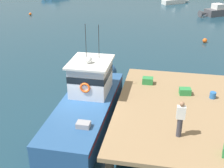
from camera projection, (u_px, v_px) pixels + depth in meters
The scene contains 11 objects.
ground_plane at pixel (85, 118), 15.96m from camera, with size 200.00×200.00×0.00m, color #193847.
dock at pixel (177, 109), 14.68m from camera, with size 6.00×9.00×1.20m.
main_fishing_boat at pixel (88, 101), 15.64m from camera, with size 2.59×9.81×4.80m.
crate_single_by_cleat at pixel (185, 91), 15.81m from camera, with size 0.60×0.44×0.35m, color #2D8442.
crate_stack_near_edge at pixel (148, 81), 17.02m from camera, with size 0.60×0.44×0.37m, color #2D8442.
bait_bucket at pixel (213, 95), 15.42m from camera, with size 0.32×0.32×0.34m, color #2866B2.
deckhand_by_the_boat at pixel (180, 118), 12.07m from camera, with size 0.36×0.22×1.63m.
moored_boat_far_left at pixel (220, 11), 38.75m from camera, with size 5.66×4.22×1.52m.
moored_boat_mid_harbor at pixel (175, 1), 46.50m from camera, with size 4.27×3.64×1.20m.
mooring_buoy_outer at pixel (30, 14), 38.90m from camera, with size 0.35×0.35×0.35m, color #EA5B19.
mooring_buoy_spare_mooring at pixel (205, 41), 28.06m from camera, with size 0.43×0.43×0.43m, color #EA5B19.
Camera 1 is at (4.04, -13.12, 8.49)m, focal length 47.59 mm.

